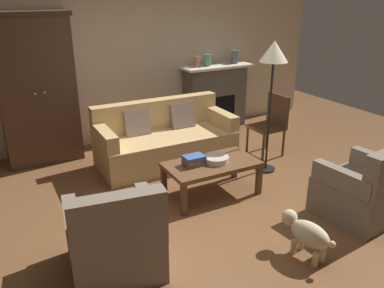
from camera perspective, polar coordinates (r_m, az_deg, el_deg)
The scene contains 16 objects.
ground_plane at distance 4.68m, azimuth 1.73°, elevation -8.37°, with size 9.60×9.60×0.00m, color brown.
back_wall at distance 6.46m, azimuth -9.82°, elevation 12.85°, with size 7.20×0.10×2.80m, color beige.
fireplace at distance 7.06m, azimuth 3.34°, elevation 6.92°, with size 1.26×0.48×1.12m.
armoire at distance 5.91m, azimuth -21.52°, elevation 7.34°, with size 1.06×0.57×2.07m.
couch at distance 5.62m, azimuth -3.96°, elevation 0.42°, with size 1.93×0.86×0.86m.
coffee_table at distance 4.69m, azimuth 2.86°, elevation -3.30°, with size 1.10×0.60×0.42m.
fruit_bowl at distance 4.68m, azimuth 3.49°, elevation -2.18°, with size 0.31×0.31×0.07m, color beige.
book_stack at distance 4.58m, azimuth 0.30°, elevation -2.37°, with size 0.26×0.20×0.12m.
mantel_vase_terracotta at distance 6.72m, azimuth 0.72°, elevation 11.81°, with size 0.09×0.09×0.18m, color #A86042.
mantel_vase_jade at distance 6.82m, azimuth 2.22°, elevation 12.01°, with size 0.12×0.12×0.20m, color slate.
mantel_vase_slate at distance 7.11m, azimuth 6.20°, elevation 12.40°, with size 0.13×0.13×0.22m, color #565B66.
armchair_near_left at distance 3.55m, azimuth -11.02°, elevation -13.45°, with size 0.87×0.87×0.88m.
armchair_near_right at distance 4.63m, azimuth 23.57°, elevation -6.20°, with size 0.84×0.84×0.88m.
side_chair_wooden at distance 5.97m, azimuth 11.37°, elevation 3.27°, with size 0.45×0.45×0.90m.
floor_lamp at distance 5.13m, azimuth 11.68°, elevation 11.85°, with size 0.36×0.36×1.74m.
dog at distance 3.85m, azimuth 16.25°, elevation -12.22°, with size 0.26×0.57×0.39m.
Camera 1 is at (-2.06, -3.51, 2.32)m, focal length 36.93 mm.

